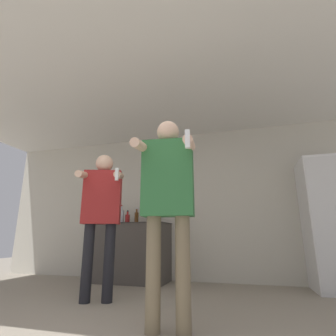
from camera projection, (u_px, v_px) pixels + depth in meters
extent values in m
cube|color=beige|center=(179.00, 204.00, 4.66)|extent=(7.00, 0.06, 2.55)
cube|color=silver|center=(149.00, 92.00, 3.48)|extent=(7.00, 3.70, 0.05)
cube|color=white|center=(332.00, 223.00, 3.61)|extent=(0.68, 0.68, 1.80)
cube|color=#47423D|center=(130.00, 252.00, 4.33)|extent=(1.25, 0.64, 0.92)
cube|color=#272421|center=(131.00, 223.00, 4.44)|extent=(1.28, 0.67, 0.01)
cylinder|color=#563314|center=(136.00, 218.00, 4.47)|extent=(0.07, 0.07, 0.18)
cylinder|color=#563314|center=(137.00, 211.00, 4.51)|extent=(0.03, 0.03, 0.07)
sphere|color=silver|center=(137.00, 209.00, 4.51)|extent=(0.03, 0.03, 0.03)
cylinder|color=#563314|center=(105.00, 218.00, 4.64)|extent=(0.08, 0.08, 0.19)
cylinder|color=#563314|center=(105.00, 210.00, 4.68)|extent=(0.03, 0.03, 0.10)
sphere|color=maroon|center=(105.00, 207.00, 4.69)|extent=(0.04, 0.04, 0.04)
cylinder|color=silver|center=(121.00, 217.00, 4.56)|extent=(0.09, 0.09, 0.22)
cylinder|color=silver|center=(121.00, 208.00, 4.60)|extent=(0.03, 0.03, 0.09)
sphere|color=maroon|center=(122.00, 206.00, 4.61)|extent=(0.03, 0.03, 0.03)
cylinder|color=maroon|center=(127.00, 219.00, 4.52)|extent=(0.08, 0.08, 0.15)
cylinder|color=maroon|center=(128.00, 213.00, 4.54)|extent=(0.03, 0.03, 0.06)
sphere|color=black|center=(128.00, 211.00, 4.55)|extent=(0.03, 0.03, 0.03)
cylinder|color=silver|center=(158.00, 215.00, 4.38)|extent=(0.07, 0.07, 0.26)
cylinder|color=silver|center=(158.00, 204.00, 4.43)|extent=(0.02, 0.02, 0.10)
sphere|color=#B29933|center=(158.00, 201.00, 4.44)|extent=(0.02, 0.02, 0.02)
cylinder|color=#75664C|center=(153.00, 272.00, 2.08)|extent=(0.12, 0.12, 0.87)
cylinder|color=#75664C|center=(183.00, 273.00, 2.04)|extent=(0.12, 0.12, 0.87)
cube|color=#2D6B38|center=(168.00, 178.00, 2.25)|extent=(0.45, 0.25, 0.65)
sphere|color=beige|center=(168.00, 132.00, 2.36)|extent=(0.20, 0.20, 0.20)
cylinder|color=beige|center=(140.00, 146.00, 2.18)|extent=(0.12, 0.37, 0.14)
cylinder|color=beige|center=(189.00, 143.00, 2.12)|extent=(0.12, 0.37, 0.14)
cube|color=white|center=(188.00, 139.00, 1.94)|extent=(0.04, 0.04, 0.14)
cylinder|color=black|center=(87.00, 262.00, 2.99)|extent=(0.12, 0.12, 0.85)
cylinder|color=black|center=(109.00, 262.00, 3.00)|extent=(0.12, 0.12, 0.85)
cube|color=maroon|center=(102.00, 197.00, 3.19)|extent=(0.48, 0.34, 0.64)
sphere|color=beige|center=(105.00, 164.00, 3.30)|extent=(0.22, 0.22, 0.22)
cylinder|color=beige|center=(83.00, 175.00, 3.05)|extent=(0.21, 0.39, 0.14)
cylinder|color=beige|center=(119.00, 175.00, 3.08)|extent=(0.21, 0.39, 0.14)
cube|color=white|center=(117.00, 174.00, 2.89)|extent=(0.05, 0.05, 0.14)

